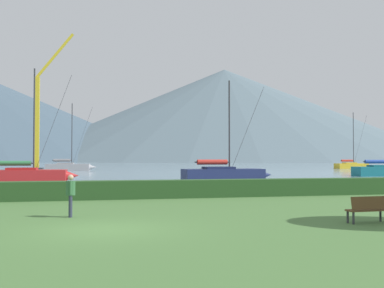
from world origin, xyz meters
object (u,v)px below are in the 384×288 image
sailboat_slip_5 (28,175)px  park_bench_under_tree (368,208)px  dock_crane (38,128)px  sailboat_slip_6 (224,174)px  sailboat_slip_3 (384,170)px  person_seated_viewer (71,192)px  sailboat_slip_0 (352,165)px  sailboat_slip_1 (69,166)px

sailboat_slip_5 → park_bench_under_tree: 34.74m
dock_crane → park_bench_under_tree: bearing=-73.6°
sailboat_slip_6 → sailboat_slip_3: bearing=17.6°
park_bench_under_tree → person_seated_viewer: person_seated_viewer is taller
sailboat_slip_5 → sailboat_slip_6: sailboat_slip_5 is taller
park_bench_under_tree → person_seated_viewer: 11.10m
sailboat_slip_3 → sailboat_slip_5: sailboat_slip_5 is taller
sailboat_slip_0 → park_bench_under_tree: 84.31m
park_bench_under_tree → dock_crane: dock_crane is taller
sailboat_slip_1 → sailboat_slip_5: (-2.31, -37.85, -0.03)m
sailboat_slip_6 → person_seated_viewer: 27.30m
sailboat_slip_5 → dock_crane: dock_crane is taller
sailboat_slip_1 → person_seated_viewer: 65.13m
sailboat_slip_0 → sailboat_slip_1: 57.17m
sailboat_slip_1 → park_bench_under_tree: (12.80, -69.13, -0.20)m
park_bench_under_tree → sailboat_slip_3: bearing=50.5°
sailboat_slip_0 → person_seated_viewer: size_ratio=7.13×
sailboat_slip_0 → sailboat_slip_3: 39.59m
sailboat_slip_1 → sailboat_slip_3: bearing=-34.0°
sailboat_slip_0 → sailboat_slip_1: bearing=-178.0°
sailboat_slip_1 → sailboat_slip_5: sailboat_slip_1 is taller
sailboat_slip_3 → dock_crane: dock_crane is taller
park_bench_under_tree → dock_crane: bearing=103.2°
sailboat_slip_0 → sailboat_slip_6: 60.21m
sailboat_slip_6 → park_bench_under_tree: (-3.13, -27.80, -0.20)m
sailboat_slip_6 → park_bench_under_tree: 27.98m
sailboat_slip_0 → sailboat_slip_5: (-59.43, -40.45, 0.03)m
sailboat_slip_3 → sailboat_slip_6: 25.00m
sailboat_slip_3 → person_seated_viewer: 49.06m
sailboat_slip_6 → person_seated_viewer: size_ratio=5.91×
sailboat_slip_6 → dock_crane: bearing=122.1°
sailboat_slip_0 → sailboat_slip_5: bearing=-146.4°
sailboat_slip_0 → person_seated_viewer: bearing=-129.5°
sailboat_slip_5 → sailboat_slip_3: bearing=8.7°
sailboat_slip_3 → sailboat_slip_5: 42.06m
sailboat_slip_1 → sailboat_slip_6: 44.30m
sailboat_slip_5 → park_bench_under_tree: bearing=-62.4°
park_bench_under_tree → dock_crane: 59.63m
park_bench_under_tree → sailboat_slip_5: bearing=112.6°
sailboat_slip_5 → sailboat_slip_0: bearing=36.1°
sailboat_slip_5 → sailboat_slip_1: bearing=88.3°
sailboat_slip_1 → sailboat_slip_6: bearing=-63.2°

